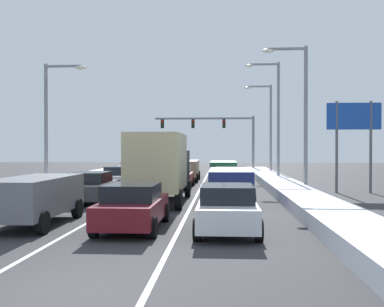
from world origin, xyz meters
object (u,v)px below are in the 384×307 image
object	(u,v)px
box_truck_center_lane_second	(160,164)
suv_navy_left_lane_fourth	(140,169)
roadside_sign_right	(354,126)
sedan_charcoal_left_lane_second	(91,187)
street_lamp_right_near	(300,106)
street_lamp_left_mid	(52,115)
street_lamp_right_far	(267,122)
sedan_white_right_lane_nearest	(227,208)
suv_tan_center_lane_fourth	(186,169)
sedan_red_center_lane_third	(178,177)
sedan_white_left_lane_third	(121,178)
suv_gray_left_lane_nearest	(35,196)
suv_green_right_lane_fourth	(223,170)
street_lamp_right_mid	(274,112)
sedan_maroon_center_lane_nearest	(133,206)
suv_navy_right_lane_second	(230,183)
sedan_silver_right_lane_third	(229,179)
traffic_light_gantry	(218,129)

from	to	relation	value
box_truck_center_lane_second	suv_navy_left_lane_fourth	xyz separation A→B (m)	(-3.46, 13.47, -0.88)
roadside_sign_right	sedan_charcoal_left_lane_second	bearing A→B (deg)	-158.28
street_lamp_right_near	street_lamp_left_mid	xyz separation A→B (m)	(-15.05, 0.58, -0.39)
street_lamp_right_far	sedan_white_right_lane_nearest	bearing A→B (deg)	-98.24
suv_tan_center_lane_fourth	street_lamp_right_near	bearing A→B (deg)	-53.35
suv_navy_left_lane_fourth	sedan_red_center_lane_third	bearing A→B (deg)	-54.88
sedan_red_center_lane_third	sedan_white_left_lane_third	bearing A→B (deg)	-156.27
suv_gray_left_lane_nearest	suv_tan_center_lane_fourth	bearing A→B (deg)	80.47
box_truck_center_lane_second	street_lamp_left_mid	size ratio (longest dim) A/B	0.91
box_truck_center_lane_second	roadside_sign_right	world-z (taller)	roadside_sign_right
street_lamp_right_near	suv_navy_left_lane_fourth	bearing A→B (deg)	142.17
box_truck_center_lane_second	sedan_red_center_lane_third	xyz separation A→B (m)	(0.06, 8.46, -1.14)
suv_green_right_lane_fourth	street_lamp_right_mid	bearing A→B (deg)	9.18
sedan_charcoal_left_lane_second	sedan_maroon_center_lane_nearest	bearing A→B (deg)	-64.06
suv_navy_left_lane_fourth	street_lamp_right_mid	bearing A→B (deg)	-1.17
suv_navy_right_lane_second	suv_tan_center_lane_fourth	xyz separation A→B (m)	(-3.29, 15.27, 0.00)
box_truck_center_lane_second	suv_tan_center_lane_fourth	distance (m)	14.97
suv_tan_center_lane_fourth	suv_navy_left_lane_fourth	bearing A→B (deg)	-157.45
suv_navy_right_lane_second	suv_navy_left_lane_fourth	bearing A→B (deg)	116.40
box_truck_center_lane_second	street_lamp_right_far	bearing A→B (deg)	71.21
suv_navy_right_lane_second	suv_green_right_lane_fourth	distance (m)	12.95
sedan_white_left_lane_third	street_lamp_right_far	distance (m)	18.78
street_lamp_left_mid	suv_navy_right_lane_second	bearing A→B (deg)	-28.16
box_truck_center_lane_second	suv_tan_center_lane_fourth	bearing A→B (deg)	89.64
sedan_white_right_lane_nearest	suv_tan_center_lane_fourth	size ratio (longest dim) A/B	0.92
sedan_silver_right_lane_third	traffic_light_gantry	bearing A→B (deg)	92.13
sedan_white_right_lane_nearest	suv_green_right_lane_fourth	bearing A→B (deg)	90.07
suv_gray_left_lane_nearest	street_lamp_right_far	distance (m)	30.44
sedan_white_left_lane_third	street_lamp_left_mid	bearing A→B (deg)	-160.74
sedan_silver_right_lane_third	traffic_light_gantry	size ratio (longest dim) A/B	0.41
street_lamp_left_mid	roadside_sign_right	world-z (taller)	street_lamp_left_mid
sedan_red_center_lane_third	suv_navy_right_lane_second	bearing A→B (deg)	-69.27
sedan_maroon_center_lane_nearest	suv_tan_center_lane_fourth	size ratio (longest dim) A/B	0.92
sedan_white_right_lane_nearest	street_lamp_left_mid	xyz separation A→B (m)	(-10.65, 12.87, 3.98)
box_truck_center_lane_second	street_lamp_right_far	xyz separation A→B (m)	(7.34, 21.58, 3.28)
street_lamp_left_mid	suv_tan_center_lane_fourth	bearing A→B (deg)	51.19
sedan_red_center_lane_third	suv_navy_left_lane_fourth	xyz separation A→B (m)	(-3.52, 5.00, 0.25)
sedan_white_right_lane_nearest	traffic_light_gantry	size ratio (longest dim) A/B	0.41
sedan_red_center_lane_third	suv_navy_left_lane_fourth	distance (m)	6.12
suv_tan_center_lane_fourth	street_lamp_right_near	distance (m)	13.15
suv_navy_right_lane_second	street_lamp_right_far	size ratio (longest dim) A/B	0.56
suv_green_right_lane_fourth	suv_navy_right_lane_second	bearing A→B (deg)	-88.85
suv_navy_right_lane_second	suv_green_right_lane_fourth	world-z (taller)	same
sedan_silver_right_lane_third	suv_green_right_lane_fourth	bearing A→B (deg)	92.99
box_truck_center_lane_second	sedan_charcoal_left_lane_second	distance (m)	3.62
suv_tan_center_lane_fourth	sedan_charcoal_left_lane_second	world-z (taller)	suv_tan_center_lane_fourth
sedan_white_right_lane_nearest	suv_gray_left_lane_nearest	distance (m)	6.72
sedan_charcoal_left_lane_second	street_lamp_right_near	distance (m)	12.78
suv_navy_left_lane_fourth	street_lamp_right_near	xyz separation A→B (m)	(11.01, -8.55, 4.12)
sedan_white_left_lane_third	street_lamp_right_mid	xyz separation A→B (m)	(10.53, 6.35, 4.71)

